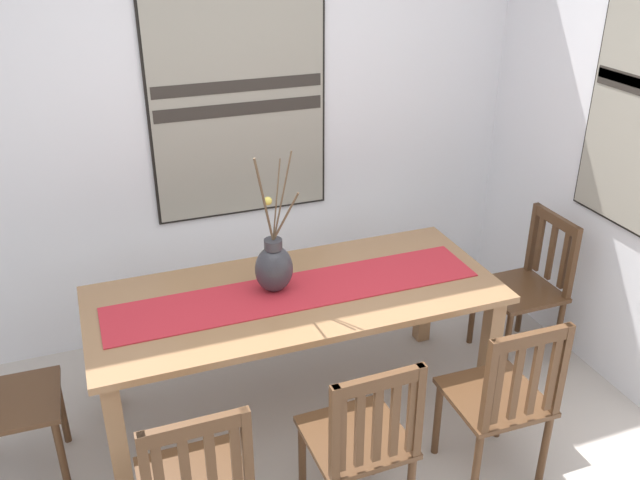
# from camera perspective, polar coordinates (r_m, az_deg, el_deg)

# --- Properties ---
(wall_back) EXTENTS (6.40, 0.12, 2.70)m
(wall_back) POSITION_cam_1_polar(r_m,az_deg,el_deg) (4.12, -7.50, 10.08)
(wall_back) COLOR silver
(wall_back) RESTS_ON ground_plane
(dining_table) EXTENTS (2.06, 0.88, 0.73)m
(dining_table) POSITION_cam_1_polar(r_m,az_deg,el_deg) (3.49, -2.02, -5.73)
(dining_table) COLOR #8E6642
(dining_table) RESTS_ON ground_plane
(table_runner) EXTENTS (1.89, 0.36, 0.01)m
(table_runner) POSITION_cam_1_polar(r_m,az_deg,el_deg) (3.44, -2.05, -4.29)
(table_runner) COLOR #B7232D
(table_runner) RESTS_ON dining_table
(centerpiece_vase) EXTENTS (0.20, 0.22, 0.74)m
(centerpiece_vase) POSITION_cam_1_polar(r_m,az_deg,el_deg) (3.39, -3.86, -2.18)
(centerpiece_vase) COLOR #333338
(centerpiece_vase) RESTS_ON dining_table
(chair_0) EXTENTS (0.43, 0.43, 0.90)m
(chair_0) POSITION_cam_1_polar(r_m,az_deg,el_deg) (2.97, 3.53, -16.28)
(chair_0) COLOR #4C301C
(chair_0) RESTS_ON ground_plane
(chair_1) EXTENTS (0.42, 0.42, 0.89)m
(chair_1) POSITION_cam_1_polar(r_m,az_deg,el_deg) (4.22, 16.91, -3.60)
(chair_1) COLOR #4C301C
(chair_1) RESTS_ON ground_plane
(chair_2) EXTENTS (0.43, 0.43, 0.91)m
(chair_2) POSITION_cam_1_polar(r_m,az_deg,el_deg) (3.28, 14.99, -12.62)
(chair_2) COLOR #4C301C
(chair_2) RESTS_ON ground_plane
(painting_on_back_wall) EXTENTS (1.05, 0.05, 1.37)m
(painting_on_back_wall) POSITION_cam_1_polar(r_m,az_deg,el_deg) (4.04, -6.80, 11.31)
(painting_on_back_wall) COLOR black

